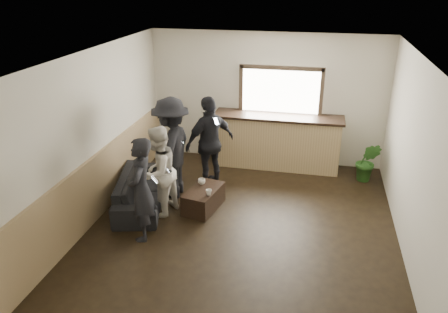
% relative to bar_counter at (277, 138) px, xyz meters
% --- Properties ---
extents(ground, '(5.00, 6.00, 0.01)m').
position_rel_bar_counter_xyz_m(ground, '(-0.30, -2.70, -0.64)').
color(ground, black).
extents(room_shell, '(5.01, 6.01, 2.80)m').
position_rel_bar_counter_xyz_m(room_shell, '(-1.04, -2.70, 0.83)').
color(room_shell, silver).
rests_on(room_shell, ground).
extents(bar_counter, '(2.70, 0.68, 2.13)m').
position_rel_bar_counter_xyz_m(bar_counter, '(0.00, 0.00, 0.00)').
color(bar_counter, tan).
rests_on(bar_counter, ground).
extents(sofa, '(1.19, 2.04, 0.56)m').
position_rel_bar_counter_xyz_m(sofa, '(-2.21, -2.21, -0.36)').
color(sofa, black).
rests_on(sofa, ground).
extents(coffee_table, '(0.63, 0.93, 0.38)m').
position_rel_bar_counter_xyz_m(coffee_table, '(-1.06, -2.14, -0.45)').
color(coffee_table, black).
rests_on(coffee_table, ground).
extents(cup_a, '(0.14, 0.14, 0.10)m').
position_rel_bar_counter_xyz_m(cup_a, '(-1.15, -1.95, -0.21)').
color(cup_a, silver).
rests_on(cup_a, coffee_table).
extents(cup_b, '(0.15, 0.15, 0.10)m').
position_rel_bar_counter_xyz_m(cup_b, '(-0.92, -2.33, -0.21)').
color(cup_b, silver).
rests_on(cup_b, coffee_table).
extents(potted_plant, '(0.52, 0.45, 0.83)m').
position_rel_bar_counter_xyz_m(potted_plant, '(1.85, -0.36, -0.22)').
color(potted_plant, '#2D6623').
rests_on(potted_plant, ground).
extents(person_a, '(0.51, 0.66, 1.67)m').
position_rel_bar_counter_xyz_m(person_a, '(-1.76, -3.21, 0.20)').
color(person_a, black).
rests_on(person_a, ground).
extents(person_b, '(0.80, 0.92, 1.60)m').
position_rel_bar_counter_xyz_m(person_b, '(-1.76, -2.47, 0.16)').
color(person_b, beige).
rests_on(person_b, ground).
extents(person_c, '(0.74, 1.24, 1.89)m').
position_rel_bar_counter_xyz_m(person_c, '(-1.76, -1.75, 0.30)').
color(person_c, black).
rests_on(person_c, ground).
extents(person_d, '(1.04, 1.08, 1.81)m').
position_rel_bar_counter_xyz_m(person_d, '(-1.17, -1.22, 0.26)').
color(person_d, black).
rests_on(person_d, ground).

